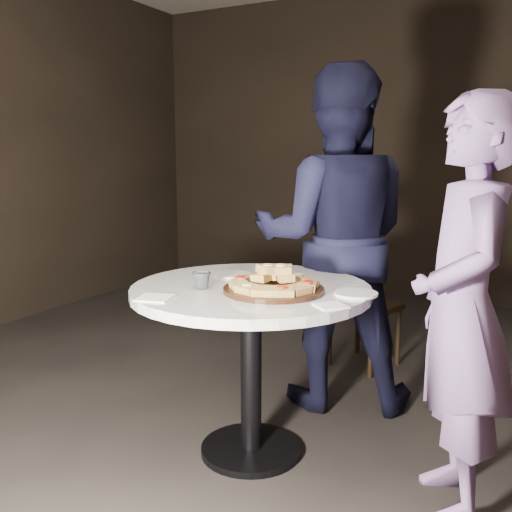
{
  "coord_description": "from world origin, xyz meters",
  "views": [
    {
      "loc": [
        1.07,
        -2.17,
        1.41
      ],
      "look_at": [
        -0.13,
        0.11,
        0.95
      ],
      "focal_mm": 40.0,
      "sensor_mm": 36.0,
      "label": 1
    }
  ],
  "objects_px": {
    "diner_navy": "(334,239)",
    "diner_teal": "(463,310)",
    "chair_far": "(358,299)",
    "water_glass": "(202,280)",
    "table": "(251,318)",
    "serving_board": "(274,290)",
    "focaccia_pile": "(274,281)"
  },
  "relations": [
    {
      "from": "diner_teal",
      "to": "water_glass",
      "type": "bearing_deg",
      "value": -102.98
    },
    {
      "from": "table",
      "to": "focaccia_pile",
      "type": "xyz_separation_m",
      "value": [
        0.14,
        -0.05,
        0.2
      ]
    },
    {
      "from": "water_glass",
      "to": "chair_far",
      "type": "bearing_deg",
      "value": 79.7
    },
    {
      "from": "focaccia_pile",
      "to": "diner_teal",
      "type": "relative_size",
      "value": 0.24
    },
    {
      "from": "chair_far",
      "to": "diner_teal",
      "type": "height_order",
      "value": "diner_teal"
    },
    {
      "from": "water_glass",
      "to": "diner_navy",
      "type": "height_order",
      "value": "diner_navy"
    },
    {
      "from": "serving_board",
      "to": "chair_far",
      "type": "relative_size",
      "value": 0.54
    },
    {
      "from": "water_glass",
      "to": "diner_navy",
      "type": "bearing_deg",
      "value": 72.31
    },
    {
      "from": "serving_board",
      "to": "water_glass",
      "type": "relative_size",
      "value": 5.39
    },
    {
      "from": "diner_navy",
      "to": "chair_far",
      "type": "bearing_deg",
      "value": -107.97
    },
    {
      "from": "table",
      "to": "focaccia_pile",
      "type": "height_order",
      "value": "focaccia_pile"
    },
    {
      "from": "focaccia_pile",
      "to": "diner_teal",
      "type": "bearing_deg",
      "value": 4.47
    },
    {
      "from": "serving_board",
      "to": "chair_far",
      "type": "xyz_separation_m",
      "value": [
        -0.04,
        1.36,
        -0.36
      ]
    },
    {
      "from": "table",
      "to": "focaccia_pile",
      "type": "distance_m",
      "value": 0.25
    },
    {
      "from": "table",
      "to": "diner_navy",
      "type": "relative_size",
      "value": 0.73
    },
    {
      "from": "chair_far",
      "to": "diner_teal",
      "type": "xyz_separation_m",
      "value": [
        0.82,
        -1.3,
        0.35
      ]
    },
    {
      "from": "serving_board",
      "to": "diner_navy",
      "type": "distance_m",
      "value": 0.82
    },
    {
      "from": "table",
      "to": "water_glass",
      "type": "relative_size",
      "value": 16.76
    },
    {
      "from": "water_glass",
      "to": "chair_far",
      "type": "distance_m",
      "value": 1.53
    },
    {
      "from": "serving_board",
      "to": "diner_teal",
      "type": "height_order",
      "value": "diner_teal"
    },
    {
      "from": "water_glass",
      "to": "diner_teal",
      "type": "distance_m",
      "value": 1.1
    },
    {
      "from": "table",
      "to": "serving_board",
      "type": "xyz_separation_m",
      "value": [
        0.14,
        -0.06,
        0.16
      ]
    },
    {
      "from": "table",
      "to": "chair_far",
      "type": "relative_size",
      "value": 1.67
    },
    {
      "from": "table",
      "to": "chair_far",
      "type": "bearing_deg",
      "value": 85.65
    },
    {
      "from": "table",
      "to": "chair_far",
      "type": "distance_m",
      "value": 1.32
    },
    {
      "from": "chair_far",
      "to": "water_glass",
      "type": "bearing_deg",
      "value": 96.81
    },
    {
      "from": "diner_navy",
      "to": "diner_teal",
      "type": "distance_m",
      "value": 1.1
    },
    {
      "from": "serving_board",
      "to": "water_glass",
      "type": "bearing_deg",
      "value": -162.54
    },
    {
      "from": "serving_board",
      "to": "water_glass",
      "type": "distance_m",
      "value": 0.33
    },
    {
      "from": "serving_board",
      "to": "diner_navy",
      "type": "relative_size",
      "value": 0.23
    },
    {
      "from": "diner_navy",
      "to": "diner_teal",
      "type": "xyz_separation_m",
      "value": [
        0.79,
        -0.75,
        -0.12
      ]
    },
    {
      "from": "chair_far",
      "to": "diner_navy",
      "type": "distance_m",
      "value": 0.72
    }
  ]
}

